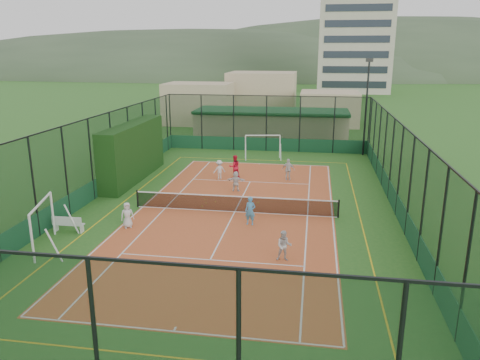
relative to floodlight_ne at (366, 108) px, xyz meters
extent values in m
plane|color=#296221|center=(-8.60, -16.60, -4.12)|extent=(300.00, 300.00, 0.00)
cube|color=#AA4C25|center=(-8.60, -16.60, -4.12)|extent=(11.17, 23.97, 0.01)
cube|color=beige|center=(3.40, 65.40, 10.88)|extent=(15.00, 12.00, 30.00)
cube|color=black|center=(-16.90, -10.68, -2.14)|extent=(1.36, 9.08, 3.97)
imported|color=silver|center=(-13.68, -19.84, -3.44)|extent=(0.79, 0.71, 1.35)
imported|color=#4593C5|center=(-7.46, -18.42, -3.36)|extent=(0.59, 0.42, 1.51)
imported|color=silver|center=(-5.40, -22.54, -3.43)|extent=(0.71, 0.57, 1.38)
imported|color=silver|center=(-10.87, -9.84, -3.42)|extent=(1.03, 0.90, 1.38)
imported|color=silver|center=(-6.00, -9.33, -3.34)|extent=(0.94, 0.47, 1.55)
imported|color=silver|center=(-9.22, -12.53, -3.45)|extent=(1.24, 0.40, 1.33)
imported|color=red|center=(-9.84, -9.36, -3.28)|extent=(1.01, 0.93, 1.67)
sphere|color=#CCE033|center=(-10.65, -16.00, -4.08)|extent=(0.07, 0.07, 0.07)
sphere|color=#CCE033|center=(-7.55, -14.88, -4.08)|extent=(0.07, 0.07, 0.07)
sphere|color=#CCE033|center=(-7.45, -14.77, -4.08)|extent=(0.07, 0.07, 0.07)
sphere|color=#CCE033|center=(-10.56, -15.41, -4.08)|extent=(0.07, 0.07, 0.07)
sphere|color=#CCE033|center=(-10.05, -15.00, -4.08)|extent=(0.07, 0.07, 0.07)
sphere|color=#CCE033|center=(-10.78, -14.74, -4.08)|extent=(0.07, 0.07, 0.07)
camera|label=1|loc=(-4.33, -41.41, 4.80)|focal=35.00mm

